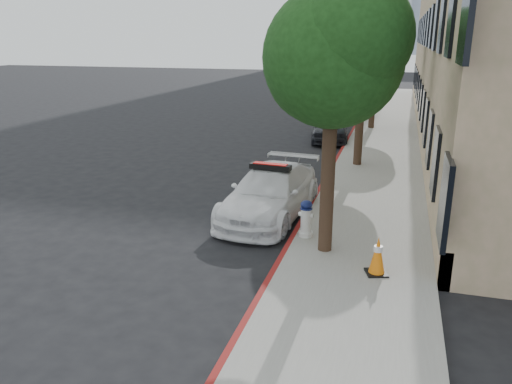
{
  "coord_description": "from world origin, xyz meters",
  "views": [
    {
      "loc": [
        4.24,
        -12.16,
        4.65
      ],
      "look_at": [
        1.02,
        -0.95,
        1.0
      ],
      "focal_mm": 35.0,
      "sensor_mm": 36.0,
      "label": 1
    }
  ],
  "objects": [
    {
      "name": "ground",
      "position": [
        0.0,
        0.0,
        0.0
      ],
      "size": [
        120.0,
        120.0,
        0.0
      ],
      "primitive_type": "plane",
      "color": "black",
      "rests_on": "ground"
    },
    {
      "name": "sidewalk",
      "position": [
        3.6,
        10.0,
        0.07
      ],
      "size": [
        3.2,
        50.0,
        0.15
      ],
      "primitive_type": "cube",
      "color": "gray",
      "rests_on": "ground"
    },
    {
      "name": "curb_strip",
      "position": [
        2.06,
        10.0,
        0.07
      ],
      "size": [
        0.12,
        50.0,
        0.15
      ],
      "primitive_type": "cube",
      "color": "maroon",
      "rests_on": "ground"
    },
    {
      "name": "tree_near",
      "position": [
        2.93,
        -2.01,
        4.27
      ],
      "size": [
        2.92,
        2.82,
        5.62
      ],
      "color": "black",
      "rests_on": "sidewalk"
    },
    {
      "name": "tree_mid",
      "position": [
        2.93,
        5.99,
        4.16
      ],
      "size": [
        2.77,
        2.64,
        5.43
      ],
      "color": "black",
      "rests_on": "sidewalk"
    },
    {
      "name": "tree_far",
      "position": [
        2.93,
        13.99,
        4.39
      ],
      "size": [
        3.1,
        3.0,
        5.81
      ],
      "color": "black",
      "rests_on": "sidewalk"
    },
    {
      "name": "police_car",
      "position": [
        1.1,
        0.14,
        0.66
      ],
      "size": [
        2.21,
        4.67,
        1.47
      ],
      "rotation": [
        0.0,
        0.0,
        -0.08
      ],
      "color": "white",
      "rests_on": "ground"
    },
    {
      "name": "parked_car_mid",
      "position": [
        1.2,
        10.85,
        0.68
      ],
      "size": [
        2.1,
        4.14,
        1.35
      ],
      "primitive_type": "imported",
      "rotation": [
        0.0,
        0.0,
        0.13
      ],
      "color": "black",
      "rests_on": "ground"
    },
    {
      "name": "parked_car_far",
      "position": [
        1.17,
        17.19,
        0.64
      ],
      "size": [
        1.72,
        4.01,
        1.28
      ],
      "primitive_type": "imported",
      "rotation": [
        0.0,
        0.0,
        -0.1
      ],
      "color": "black",
      "rests_on": "ground"
    },
    {
      "name": "fire_hydrant",
      "position": [
        2.35,
        -1.34,
        0.58
      ],
      "size": [
        0.37,
        0.34,
        0.88
      ],
      "rotation": [
        0.0,
        0.0,
        -0.18
      ],
      "color": "silver",
      "rests_on": "sidewalk"
    },
    {
      "name": "traffic_cone",
      "position": [
        4.06,
        -2.89,
        0.54
      ],
      "size": [
        0.51,
        0.51,
        0.78
      ],
      "rotation": [
        0.0,
        0.0,
        0.31
      ],
      "color": "black",
      "rests_on": "sidewalk"
    }
  ]
}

